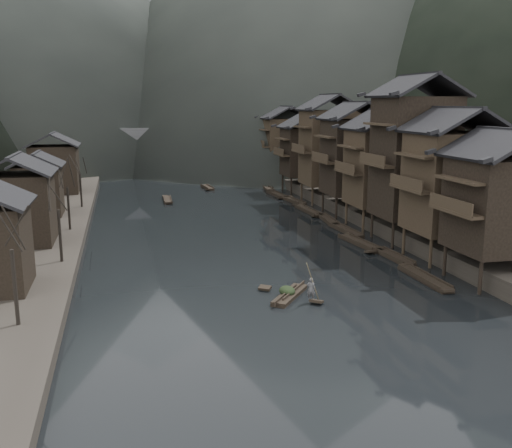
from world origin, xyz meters
name	(u,v)px	position (x,y,z in m)	size (l,w,h in m)	color
water	(259,268)	(0.00, 0.00, 0.00)	(300.00, 300.00, 0.00)	black
right_bank	(407,183)	(35.00, 40.00, 0.90)	(40.00, 200.00, 1.80)	#2D2823
stilt_houses	(361,145)	(17.28, 19.01, 8.80)	(9.00, 67.60, 16.82)	black
left_houses	(33,179)	(-20.50, 20.12, 5.66)	(8.10, 53.20, 8.73)	black
bare_trees	(54,194)	(-17.00, 7.33, 5.89)	(3.28, 43.09, 6.55)	black
moored_sampans	(315,214)	(12.25, 20.75, 0.20)	(2.88, 60.78, 0.47)	black
midriver_boats	(187,193)	(-1.36, 41.18, 0.20)	(8.85, 16.84, 0.45)	black
stone_bridge	(176,147)	(0.00, 72.00, 5.11)	(40.00, 6.00, 9.00)	#4C4C4F
hero_sampan	(290,294)	(0.41, -7.80, 0.20)	(3.87, 4.71, 0.44)	black
cargo_heap	(287,286)	(0.26, -7.61, 0.78)	(1.15, 1.51, 0.69)	black
boatman	(311,286)	(1.51, -9.26, 1.25)	(0.59, 0.39, 1.63)	#555557
bamboo_pole	(315,248)	(1.71, -9.26, 3.99)	(0.06, 0.06, 4.58)	#8C7A51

